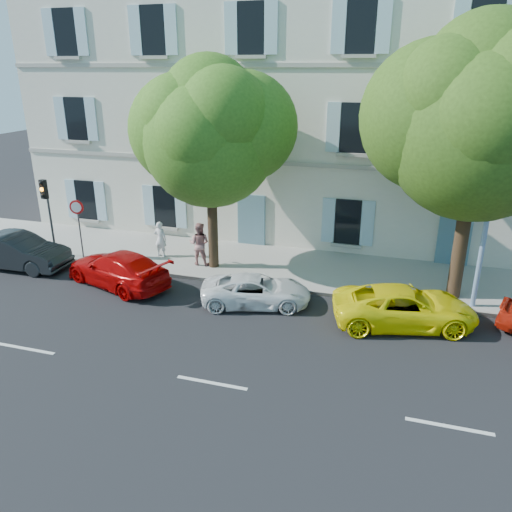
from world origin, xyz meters
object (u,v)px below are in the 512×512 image
(tree_left, at_px, (210,140))
(pedestrian_b, at_px, (199,244))
(car_yellow_supercar, at_px, (404,307))
(car_red_coupe, at_px, (118,269))
(pedestrian_a, at_px, (160,239))
(street_lamp, at_px, (497,168))
(traffic_light, at_px, (46,202))
(car_dark_sedan, at_px, (17,251))
(tree_right, at_px, (478,130))
(car_white_coupe, at_px, (256,291))
(road_sign, at_px, (78,217))

(tree_left, bearing_deg, pedestrian_b, 176.88)
(car_yellow_supercar, bearing_deg, pedestrian_b, 57.81)
(car_red_coupe, height_order, car_yellow_supercar, car_red_coupe)
(pedestrian_a, bearing_deg, street_lamp, 176.76)
(car_red_coupe, distance_m, pedestrian_b, 3.49)
(car_yellow_supercar, distance_m, street_lamp, 5.18)
(car_yellow_supercar, height_order, traffic_light, traffic_light)
(car_dark_sedan, height_order, pedestrian_a, pedestrian_a)
(tree_right, bearing_deg, car_yellow_supercar, -124.31)
(car_red_coupe, bearing_deg, street_lamp, 116.12)
(car_white_coupe, distance_m, street_lamp, 8.73)
(street_lamp, distance_m, pedestrian_a, 13.32)
(car_dark_sedan, bearing_deg, tree_right, -84.62)
(car_white_coupe, height_order, road_sign, road_sign)
(pedestrian_b, bearing_deg, street_lamp, 170.14)
(pedestrian_a, bearing_deg, car_white_coupe, 153.14)
(car_yellow_supercar, bearing_deg, road_sign, 67.98)
(car_red_coupe, bearing_deg, traffic_light, -91.33)
(street_lamp, height_order, pedestrian_a, street_lamp)
(car_dark_sedan, relative_size, road_sign, 1.71)
(tree_right, bearing_deg, street_lamp, -53.52)
(car_red_coupe, bearing_deg, road_sign, -102.13)
(car_white_coupe, xyz_separation_m, tree_left, (-2.63, 2.63, 4.80))
(tree_right, bearing_deg, car_white_coupe, -160.08)
(road_sign, distance_m, pedestrian_b, 5.27)
(car_dark_sedan, xyz_separation_m, traffic_light, (0.82, 1.23, 1.89))
(road_sign, bearing_deg, car_dark_sedan, -147.90)
(car_dark_sedan, relative_size, car_yellow_supercar, 0.97)
(car_dark_sedan, xyz_separation_m, street_lamp, (17.90, 1.19, 4.26))
(road_sign, xyz_separation_m, street_lamp, (15.72, -0.19, 2.96))
(car_white_coupe, bearing_deg, road_sign, 62.87)
(tree_left, bearing_deg, pedestrian_a, 170.52)
(car_white_coupe, bearing_deg, street_lamp, -92.61)
(tree_right, height_order, pedestrian_b, tree_right)
(tree_right, height_order, road_sign, tree_right)
(car_dark_sedan, distance_m, traffic_light, 2.40)
(car_red_coupe, xyz_separation_m, pedestrian_b, (2.33, 2.57, 0.39))
(car_white_coupe, relative_size, traffic_light, 1.13)
(car_dark_sedan, distance_m, pedestrian_a, 5.92)
(street_lamp, bearing_deg, pedestrian_b, 174.35)
(car_red_coupe, bearing_deg, tree_left, 149.96)
(tree_left, relative_size, pedestrian_b, 4.43)
(car_dark_sedan, bearing_deg, traffic_light, -34.84)
(car_white_coupe, height_order, street_lamp, street_lamp)
(car_red_coupe, relative_size, road_sign, 1.77)
(tree_left, distance_m, traffic_light, 7.67)
(car_red_coupe, bearing_deg, tree_right, 120.18)
(car_white_coupe, bearing_deg, pedestrian_a, 44.79)
(road_sign, relative_size, pedestrian_b, 1.43)
(traffic_light, relative_size, road_sign, 1.31)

